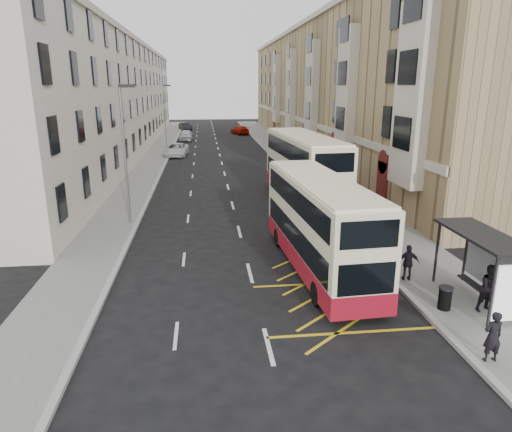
{
  "coord_description": "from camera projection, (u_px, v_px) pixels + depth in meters",
  "views": [
    {
      "loc": [
        -1.87,
        -14.81,
        8.09
      ],
      "look_at": [
        0.61,
        6.87,
        1.81
      ],
      "focal_mm": 32.0,
      "sensor_mm": 36.0,
      "label": 1
    }
  ],
  "objects": [
    {
      "name": "litter_bin",
      "position": [
        445.0,
        298.0,
        16.69
      ],
      "size": [
        0.53,
        0.53,
        0.87
      ],
      "color": "black",
      "rests_on": "pavement_right"
    },
    {
      "name": "terrace_right",
      "position": [
        331.0,
        90.0,
        59.45
      ],
      "size": [
        10.75,
        79.0,
        15.25
      ],
      "color": "tan",
      "rests_on": "ground"
    },
    {
      "name": "kerb_left",
      "position": [
        162.0,
        170.0,
        44.55
      ],
      "size": [
        0.25,
        120.0,
        0.15
      ],
      "primitive_type": "cube",
      "color": "#9C9B97",
      "rests_on": "ground"
    },
    {
      "name": "bus_shelter",
      "position": [
        490.0,
        256.0,
        16.53
      ],
      "size": [
        1.65,
        4.25,
        2.7
      ],
      "color": "black",
      "rests_on": "pavement_right"
    },
    {
      "name": "car_silver",
      "position": [
        186.0,
        135.0,
        68.77
      ],
      "size": [
        2.09,
        4.8,
        1.61
      ],
      "primitive_type": "imported",
      "rotation": [
        0.0,
        0.0,
        -0.04
      ],
      "color": "#B5B8BD",
      "rests_on": "ground"
    },
    {
      "name": "pedestrian_mid",
      "position": [
        490.0,
        288.0,
        16.42
      ],
      "size": [
        0.94,
        0.78,
        1.78
      ],
      "primitive_type": "imported",
      "rotation": [
        0.0,
        0.0,
        0.12
      ],
      "color": "black",
      "rests_on": "pavement_right"
    },
    {
      "name": "street_lamp_near",
      "position": [
        125.0,
        148.0,
        26.07
      ],
      "size": [
        0.93,
        0.18,
        8.0
      ],
      "color": "gray",
      "rests_on": "pavement_left"
    },
    {
      "name": "white_van",
      "position": [
        176.0,
        150.0,
        53.83
      ],
      "size": [
        2.96,
        5.54,
        1.48
      ],
      "primitive_type": "imported",
      "rotation": [
        0.0,
        0.0,
        -0.1
      ],
      "color": "silver",
      "rests_on": "ground"
    },
    {
      "name": "pedestrian_near",
      "position": [
        493.0,
        336.0,
        13.44
      ],
      "size": [
        0.59,
        0.4,
        1.61
      ],
      "primitive_type": "imported",
      "rotation": [
        0.0,
        0.0,
        3.16
      ],
      "color": "black",
      "rests_on": "pavement_right"
    },
    {
      "name": "car_red",
      "position": [
        240.0,
        130.0,
        77.89
      ],
      "size": [
        3.27,
        5.29,
        1.43
      ],
      "primitive_type": "imported",
      "rotation": [
        0.0,
        0.0,
        3.42
      ],
      "color": "#AA0E00",
      "rests_on": "ground"
    },
    {
      "name": "pedestrian_far",
      "position": [
        408.0,
        263.0,
        19.09
      ],
      "size": [
        0.97,
        0.54,
        1.56
      ],
      "primitive_type": "imported",
      "rotation": [
        0.0,
        0.0,
        2.96
      ],
      "color": "black",
      "rests_on": "pavement_right"
    },
    {
      "name": "kerb_right",
      "position": [
        283.0,
        168.0,
        45.86
      ],
      "size": [
        0.25,
        120.0,
        0.15
      ],
      "primitive_type": "cube",
      "color": "#9C9B97",
      "rests_on": "ground"
    },
    {
      "name": "road_markings",
      "position": [
        218.0,
        149.0,
        59.55
      ],
      "size": [
        10.0,
        110.0,
        0.01
      ],
      "primitive_type": null,
      "color": "silver",
      "rests_on": "ground"
    },
    {
      "name": "car_dark",
      "position": [
        185.0,
        126.0,
        84.55
      ],
      "size": [
        2.75,
        4.51,
        1.4
      ],
      "primitive_type": "imported",
      "rotation": [
        0.0,
        0.0,
        0.32
      ],
      "color": "black",
      "rests_on": "ground"
    },
    {
      "name": "pavement_right",
      "position": [
        303.0,
        167.0,
        46.08
      ],
      "size": [
        4.0,
        120.0,
        0.15
      ],
      "primitive_type": "cube",
      "color": "#64635F",
      "rests_on": "ground"
    },
    {
      "name": "street_lamp_far",
      "position": [
        165.0,
        115.0,
        54.71
      ],
      "size": [
        0.93,
        0.18,
        8.0
      ],
      "color": "gray",
      "rests_on": "pavement_left"
    },
    {
      "name": "terrace_left",
      "position": [
        109.0,
        98.0,
        56.76
      ],
      "size": [
        9.18,
        79.0,
        13.25
      ],
      "color": "silver",
      "rests_on": "ground"
    },
    {
      "name": "double_decker_front",
      "position": [
        319.0,
        225.0,
        20.19
      ],
      "size": [
        3.05,
        10.68,
        4.21
      ],
      "rotation": [
        0.0,
        0.0,
        0.06
      ],
      "color": "#FCF7C7",
      "rests_on": "ground"
    },
    {
      "name": "pavement_left",
      "position": [
        146.0,
        171.0,
        44.39
      ],
      "size": [
        3.0,
        120.0,
        0.15
      ],
      "primitive_type": "cube",
      "color": "#64635F",
      "rests_on": "ground"
    },
    {
      "name": "guard_railing",
      "position": [
        372.0,
        237.0,
        22.52
      ],
      "size": [
        0.06,
        6.56,
        1.01
      ],
      "color": "#B50D19",
      "rests_on": "pavement_right"
    },
    {
      "name": "ground",
      "position": [
        261.0,
        316.0,
        16.58
      ],
      "size": [
        200.0,
        200.0,
        0.0
      ],
      "primitive_type": "plane",
      "color": "black",
      "rests_on": "ground"
    },
    {
      "name": "double_decker_rear",
      "position": [
        304.0,
        169.0,
        31.66
      ],
      "size": [
        3.58,
        12.24,
        4.82
      ],
      "rotation": [
        0.0,
        0.0,
        0.07
      ],
      "color": "#FCF7C7",
      "rests_on": "ground"
    }
  ]
}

